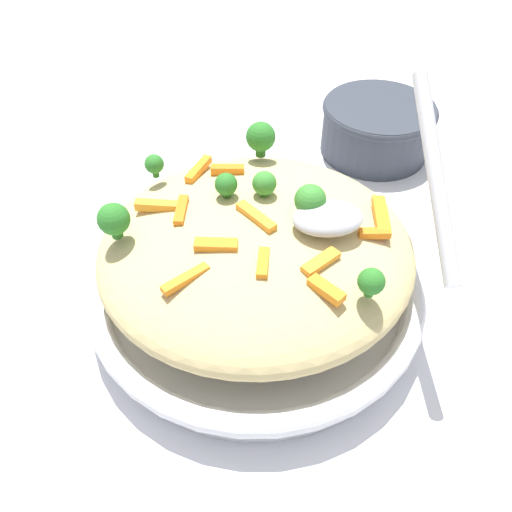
{
  "coord_description": "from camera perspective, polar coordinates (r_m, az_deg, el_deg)",
  "views": [
    {
      "loc": [
        0.03,
        0.31,
        0.38
      ],
      "look_at": [
        0.0,
        0.0,
        0.06
      ],
      "focal_mm": 36.51,
      "sensor_mm": 36.0,
      "label": 1
    }
  ],
  "objects": [
    {
      "name": "ground_plane",
      "position": [
        0.49,
        -0.0,
        -5.22
      ],
      "size": [
        2.4,
        2.4,
        0.0
      ],
      "primitive_type": "plane",
      "color": "silver"
    },
    {
      "name": "serving_bowl",
      "position": [
        0.47,
        -0.0,
        -3.39
      ],
      "size": [
        0.3,
        0.3,
        0.04
      ],
      "color": "silver",
      "rests_on": "ground_plane"
    },
    {
      "name": "pasta_mound",
      "position": [
        0.44,
        -0.0,
        0.79
      ],
      "size": [
        0.27,
        0.25,
        0.07
      ],
      "primitive_type": "ellipsoid",
      "color": "#D1BA7A",
      "rests_on": "serving_bowl"
    },
    {
      "name": "carrot_piece_0",
      "position": [
        0.4,
        -4.4,
        1.23
      ],
      "size": [
        0.03,
        0.02,
        0.01
      ],
      "primitive_type": "cube",
      "rotation": [
        0.0,
        0.0,
        6.13
      ],
      "color": "orange",
      "rests_on": "pasta_mound"
    },
    {
      "name": "carrot_piece_1",
      "position": [
        0.47,
        -3.15,
        9.41
      ],
      "size": [
        0.03,
        0.01,
        0.01
      ],
      "primitive_type": "cube",
      "rotation": [
        0.0,
        0.0,
        3.02
      ],
      "color": "orange",
      "rests_on": "pasta_mound"
    },
    {
      "name": "carrot_piece_2",
      "position": [
        0.39,
        7.12,
        -0.63
      ],
      "size": [
        0.03,
        0.03,
        0.01
      ],
      "primitive_type": "cube",
      "rotation": [
        0.0,
        0.0,
        0.61
      ],
      "color": "orange",
      "rests_on": "pasta_mound"
    },
    {
      "name": "carrot_piece_3",
      "position": [
        0.42,
        -0.73,
        4.64
      ],
      "size": [
        0.03,
        0.04,
        0.01
      ],
      "primitive_type": "cube",
      "rotation": [
        0.0,
        0.0,
        5.31
      ],
      "color": "orange",
      "rests_on": "pasta_mound"
    },
    {
      "name": "carrot_piece_4",
      "position": [
        0.44,
        13.68,
        4.08
      ],
      "size": [
        0.02,
        0.04,
        0.01
      ],
      "primitive_type": "cube",
      "rotation": [
        0.0,
        0.0,
        4.55
      ],
      "color": "orange",
      "rests_on": "pasta_mound"
    },
    {
      "name": "carrot_piece_5",
      "position": [
        0.43,
        -8.2,
        4.98
      ],
      "size": [
        0.01,
        0.04,
        0.01
      ],
      "primitive_type": "cube",
      "rotation": [
        0.0,
        0.0,
        4.56
      ],
      "color": "orange",
      "rests_on": "pasta_mound"
    },
    {
      "name": "carrot_piece_6",
      "position": [
        0.48,
        -6.31,
        9.44
      ],
      "size": [
        0.03,
        0.04,
        0.01
      ],
      "primitive_type": "cube",
      "rotation": [
        0.0,
        0.0,
        1.05
      ],
      "color": "orange",
      "rests_on": "pasta_mound"
    },
    {
      "name": "carrot_piece_7",
      "position": [
        0.37,
        7.7,
        -3.67
      ],
      "size": [
        0.03,
        0.03,
        0.01
      ],
      "primitive_type": "cube",
      "rotation": [
        0.0,
        0.0,
        5.39
      ],
      "color": "orange",
      "rests_on": "pasta_mound"
    },
    {
      "name": "carrot_piece_8",
      "position": [
        0.44,
        -10.59,
        5.42
      ],
      "size": [
        0.04,
        0.02,
        0.01
      ],
      "primitive_type": "cube",
      "rotation": [
        0.0,
        0.0,
        6.08
      ],
      "color": "orange",
      "rests_on": "pasta_mound"
    },
    {
      "name": "carrot_piece_9",
      "position": [
        0.42,
        12.87,
        2.44
      ],
      "size": [
        0.03,
        0.01,
        0.01
      ],
      "primitive_type": "cube",
      "rotation": [
        0.0,
        0.0,
        6.19
      ],
      "color": "orange",
      "rests_on": "pasta_mound"
    },
    {
      "name": "carrot_piece_10",
      "position": [
        0.38,
        -7.73,
        -2.5
      ],
      "size": [
        0.04,
        0.03,
        0.01
      ],
      "primitive_type": "cube",
      "rotation": [
        0.0,
        0.0,
        3.73
      ],
      "color": "orange",
      "rests_on": "pasta_mound"
    },
    {
      "name": "carrot_piece_11",
      "position": [
        0.38,
        0.04,
        -0.84
      ],
      "size": [
        0.01,
        0.03,
        0.01
      ],
      "primitive_type": "cube",
      "rotation": [
        0.0,
        0.0,
        4.52
      ],
      "color": "orange",
      "rests_on": "pasta_mound"
    },
    {
      "name": "broccoli_floret_0",
      "position": [
        0.44,
        -3.3,
        7.8
      ],
      "size": [
        0.02,
        0.02,
        0.02
      ],
      "color": "#296820",
      "rests_on": "pasta_mound"
    },
    {
      "name": "broccoli_floret_1",
      "position": [
        0.37,
        12.51,
        -2.79
      ],
      "size": [
        0.02,
        0.02,
        0.02
      ],
      "color": "#296820",
      "rests_on": "pasta_mound"
    },
    {
      "name": "broccoli_floret_2",
      "position": [
        0.48,
        -11.08,
        9.82
      ],
      "size": [
        0.02,
        0.02,
        0.02
      ],
      "color": "#296820",
      "rests_on": "pasta_mound"
    },
    {
      "name": "broccoli_floret_3",
      "position": [
        0.44,
        0.92,
        7.94
      ],
      "size": [
        0.02,
        0.02,
        0.02
      ],
      "color": "#377928",
      "rests_on": "pasta_mound"
    },
    {
      "name": "broccoli_floret_4",
      "position": [
        0.42,
        -15.3,
        4.04
      ],
      "size": [
        0.03,
        0.03,
        0.03
      ],
      "color": "#296820",
      "rests_on": "pasta_mound"
    },
    {
      "name": "broccoli_floret_5",
      "position": [
        0.41,
        6.06,
        5.68
      ],
      "size": [
        0.03,
        0.03,
        0.03
      ],
      "color": "#377928",
      "rests_on": "pasta_mound"
    },
    {
      "name": "broccoli_floret_6",
      "position": [
        0.49,
        0.52,
        12.87
      ],
      "size": [
        0.03,
        0.03,
        0.03
      ],
      "color": "#296820",
      "rests_on": "pasta_mound"
    },
    {
      "name": "serving_spoon",
      "position": [
        0.4,
        12.03,
        5.81
      ],
      "size": [
        0.11,
        0.16,
        0.09
      ],
      "color": "#B7B7BC",
      "rests_on": "pasta_mound"
    },
    {
      "name": "companion_bowl",
      "position": [
        0.68,
        13.11,
        13.72
      ],
      "size": [
        0.14,
        0.14,
        0.06
      ],
      "color": "#333842",
      "rests_on": "ground_plane"
    }
  ]
}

